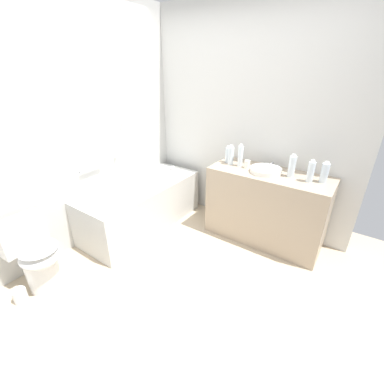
# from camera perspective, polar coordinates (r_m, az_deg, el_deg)

# --- Properties ---
(ground_plane) EXTENTS (3.99, 3.99, 0.00)m
(ground_plane) POSITION_cam_1_polar(r_m,az_deg,el_deg) (2.65, -6.32, -18.93)
(ground_plane) COLOR #C1AD8E
(wall_back_tiled) EXTENTS (3.39, 0.10, 2.58)m
(wall_back_tiled) POSITION_cam_1_polar(r_m,az_deg,el_deg) (2.95, -26.60, 11.98)
(wall_back_tiled) COLOR silver
(wall_back_tiled) RESTS_ON ground_plane
(wall_right_mirror) EXTENTS (0.10, 2.78, 2.58)m
(wall_right_mirror) POSITION_cam_1_polar(r_m,az_deg,el_deg) (3.25, 11.29, 15.18)
(wall_right_mirror) COLOR silver
(wall_right_mirror) RESTS_ON ground_plane
(bathtub) EXTENTS (1.58, 0.65, 1.33)m
(bathtub) POSITION_cam_1_polar(r_m,az_deg,el_deg) (3.32, -11.04, -2.64)
(bathtub) COLOR silver
(bathtub) RESTS_ON ground_plane
(toilet) EXTENTS (0.39, 0.50, 0.69)m
(toilet) POSITION_cam_1_polar(r_m,az_deg,el_deg) (2.77, -31.35, -11.91)
(toilet) COLOR white
(toilet) RESTS_ON ground_plane
(vanity_counter) EXTENTS (0.53, 1.30, 0.84)m
(vanity_counter) POSITION_cam_1_polar(r_m,az_deg,el_deg) (3.08, 15.96, -3.18)
(vanity_counter) COLOR tan
(vanity_counter) RESTS_ON ground_plane
(sink_basin) EXTENTS (0.33, 0.33, 0.05)m
(sink_basin) POSITION_cam_1_polar(r_m,az_deg,el_deg) (2.89, 16.06, 4.66)
(sink_basin) COLOR white
(sink_basin) RESTS_ON vanity_counter
(sink_faucet) EXTENTS (0.14, 0.15, 0.07)m
(sink_faucet) POSITION_cam_1_polar(r_m,az_deg,el_deg) (3.06, 17.32, 5.74)
(sink_faucet) COLOR #AFAFB4
(sink_faucet) RESTS_ON vanity_counter
(water_bottle_0) EXTENTS (0.07, 0.07, 0.24)m
(water_bottle_0) POSITION_cam_1_polar(r_m,az_deg,el_deg) (2.83, 21.29, 5.33)
(water_bottle_0) COLOR silver
(water_bottle_0) RESTS_ON vanity_counter
(water_bottle_1) EXTENTS (0.07, 0.07, 0.23)m
(water_bottle_1) POSITION_cam_1_polar(r_m,az_deg,el_deg) (2.77, 24.85, 4.11)
(water_bottle_1) COLOR silver
(water_bottle_1) RESTS_ON vanity_counter
(water_bottle_2) EXTENTS (0.07, 0.07, 0.21)m
(water_bottle_2) POSITION_cam_1_polar(r_m,az_deg,el_deg) (2.82, 27.33, 3.81)
(water_bottle_2) COLOR silver
(water_bottle_2) RESTS_ON vanity_counter
(water_bottle_3) EXTENTS (0.06, 0.06, 0.26)m
(water_bottle_3) POSITION_cam_1_polar(r_m,az_deg,el_deg) (2.99, 10.69, 7.87)
(water_bottle_3) COLOR silver
(water_bottle_3) RESTS_ON vanity_counter
(water_bottle_4) EXTENTS (0.07, 0.07, 0.23)m
(water_bottle_4) POSITION_cam_1_polar(r_m,az_deg,el_deg) (3.03, 8.62, 8.00)
(water_bottle_4) COLOR silver
(water_bottle_4) RESTS_ON vanity_counter
(water_bottle_5) EXTENTS (0.06, 0.06, 0.20)m
(water_bottle_5) POSITION_cam_1_polar(r_m,az_deg,el_deg) (3.11, 7.92, 8.17)
(water_bottle_5) COLOR silver
(water_bottle_5) RESTS_ON vanity_counter
(drinking_glass_0) EXTENTS (0.06, 0.06, 0.09)m
(drinking_glass_0) POSITION_cam_1_polar(r_m,az_deg,el_deg) (2.97, 12.13, 6.06)
(drinking_glass_0) COLOR white
(drinking_glass_0) RESTS_ON vanity_counter
(toilet_paper_roll) EXTENTS (0.11, 0.11, 0.13)m
(toilet_paper_roll) POSITION_cam_1_polar(r_m,az_deg,el_deg) (2.85, -33.81, -18.55)
(toilet_paper_roll) COLOR white
(toilet_paper_roll) RESTS_ON ground_plane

